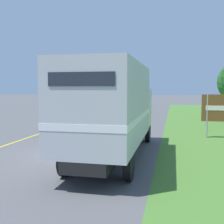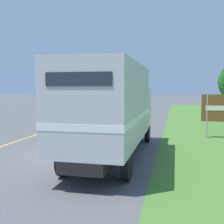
% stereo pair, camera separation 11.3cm
% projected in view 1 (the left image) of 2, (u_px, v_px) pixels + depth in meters
% --- Properties ---
extents(ground_plane, '(200.00, 200.00, 0.00)m').
position_uv_depth(ground_plane, '(69.00, 154.00, 11.85)').
color(ground_plane, '#515154').
extents(edge_line_yellow, '(0.12, 52.70, 0.01)m').
position_uv_depth(edge_line_yellow, '(72.00, 122.00, 22.74)').
color(edge_line_yellow, yellow).
rests_on(edge_line_yellow, ground).
extents(centre_dash_near, '(0.12, 2.60, 0.01)m').
position_uv_depth(centre_dash_near, '(72.00, 152.00, 12.24)').
color(centre_dash_near, white).
rests_on(centre_dash_near, ground).
extents(centre_dash_mid_a, '(0.12, 2.60, 0.01)m').
position_uv_depth(centre_dash_mid_a, '(107.00, 130.00, 18.66)').
color(centre_dash_mid_a, white).
rests_on(centre_dash_mid_a, ground).
extents(centre_dash_mid_b, '(0.12, 2.60, 0.01)m').
position_uv_depth(centre_dash_mid_b, '(124.00, 119.00, 25.08)').
color(centre_dash_mid_b, white).
rests_on(centre_dash_mid_b, ground).
extents(centre_dash_far, '(0.12, 2.60, 0.01)m').
position_uv_depth(centre_dash_far, '(134.00, 113.00, 31.51)').
color(centre_dash_far, white).
rests_on(centre_dash_far, ground).
extents(centre_dash_farthest, '(0.12, 2.60, 0.01)m').
position_uv_depth(centre_dash_farthest, '(141.00, 109.00, 37.93)').
color(centre_dash_farthest, white).
rests_on(centre_dash_farthest, ground).
extents(horse_trailer_truck, '(2.39, 8.45, 3.65)m').
position_uv_depth(horse_trailer_truck, '(113.00, 108.00, 10.95)').
color(horse_trailer_truck, black).
rests_on(horse_trailer_truck, ground).
extents(lead_car_white, '(1.80, 3.90, 1.82)m').
position_uv_depth(lead_car_white, '(108.00, 108.00, 26.03)').
color(lead_car_white, black).
rests_on(lead_car_white, ground).
extents(highway_sign, '(2.04, 0.09, 2.78)m').
position_uv_depth(highway_sign, '(221.00, 109.00, 15.49)').
color(highway_sign, '#9E9EA3').
rests_on(highway_sign, ground).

